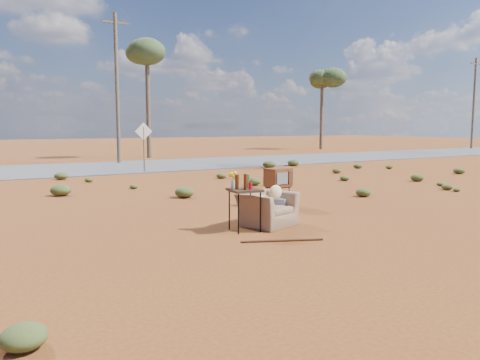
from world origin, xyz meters
TOP-DOWN VIEW (x-y plane):
  - ground at (0.00, 0.00)m, footprint 140.00×140.00m
  - highway at (0.00, 15.00)m, footprint 140.00×7.00m
  - armchair at (-0.06, -0.01)m, footprint 1.35×1.13m
  - tv_unit at (1.46, 1.80)m, footprint 0.65×0.55m
  - side_table at (-0.82, -0.19)m, footprint 0.65×0.65m
  - rusty_bar at (-0.67, -1.31)m, footprint 1.39×0.62m
  - road_sign at (1.50, 12.00)m, footprint 0.78×0.06m
  - eucalyptus_center at (5.00, 21.00)m, footprint 3.20×3.20m
  - eucalyptus_right at (22.00, 24.00)m, footprint 3.20×3.20m
  - utility_pole_center at (2.00, 17.50)m, footprint 1.40×0.20m
  - utility_pole_east at (34.00, 17.50)m, footprint 1.40×0.20m
  - scrub_patch at (-0.82, 4.41)m, footprint 17.49×8.07m

SIDE VIEW (x-z plane):
  - ground at x=0.00m, z-range 0.00..0.00m
  - rusty_bar at x=-0.67m, z-range 0.00..0.04m
  - highway at x=0.00m, z-range 0.00..0.04m
  - scrub_patch at x=-0.82m, z-range -0.03..0.30m
  - armchair at x=-0.06m, z-range -0.03..0.88m
  - tv_unit at x=1.46m, z-range 0.23..1.20m
  - side_table at x=-0.82m, z-range 0.28..1.43m
  - road_sign at x=1.50m, z-range 0.41..2.60m
  - utility_pole_center at x=2.00m, z-range 0.15..8.15m
  - utility_pole_east at x=34.00m, z-range 0.15..8.15m
  - eucalyptus_right at x=22.00m, z-range 2.39..9.49m
  - eucalyptus_center at x=5.00m, z-range 2.63..10.23m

